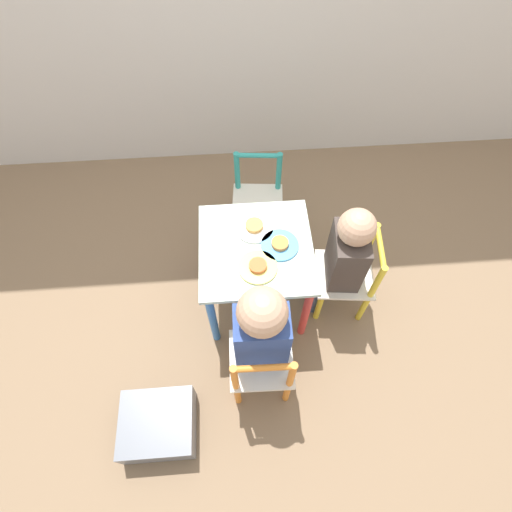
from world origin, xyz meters
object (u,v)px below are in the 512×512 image
object	(u,v)px
child_right	(342,256)
chair_orange	(261,365)
kids_table	(256,258)
plate_front	(258,267)
storage_bin	(158,425)
chair_yellow	(349,275)
chair_teal	(258,201)
plate_back	(254,227)
child_front	(261,332)
plate_right	(280,245)

from	to	relation	value
child_right	chair_orange	bearing A→B (deg)	-37.98
kids_table	plate_front	world-z (taller)	plate_front
storage_bin	chair_yellow	bearing A→B (deg)	32.20
kids_table	child_right	bearing A→B (deg)	-5.79
chair_orange	plate_front	size ratio (longest dim) A/B	3.11
chair_teal	plate_back	distance (m)	0.41
chair_teal	storage_bin	distance (m)	1.16
chair_yellow	plate_front	xyz separation A→B (m)	(-0.43, -0.06, 0.23)
plate_front	plate_back	bearing A→B (deg)	90.00
child_front	storage_bin	world-z (taller)	child_front
child_right	plate_front	world-z (taller)	child_right
child_right	plate_back	world-z (taller)	child_right
child_front	plate_front	world-z (taller)	child_front
child_right	storage_bin	distance (m)	1.06
child_front	plate_back	world-z (taller)	child_front
chair_orange	chair_teal	size ratio (longest dim) A/B	1.00
plate_right	chair_yellow	bearing A→B (deg)	-7.53
child_right	plate_right	bearing A→B (deg)	-92.13
chair_teal	chair_orange	bearing A→B (deg)	-87.95
plate_back	chair_orange	bearing A→B (deg)	-90.98
child_right	plate_front	size ratio (longest dim) A/B	4.34
chair_orange	child_right	bearing A→B (deg)	-132.56
chair_orange	storage_bin	world-z (taller)	chair_orange
plate_right	chair_teal	bearing A→B (deg)	97.94
child_right	child_front	bearing A→B (deg)	-42.46
child_front	plate_right	size ratio (longest dim) A/B	4.80
chair_orange	chair_yellow	xyz separation A→B (m)	(0.44, 0.39, 0.00)
chair_orange	plate_back	world-z (taller)	chair_orange
child_right	plate_front	xyz separation A→B (m)	(-0.37, -0.06, 0.06)
chair_yellow	child_front	world-z (taller)	child_front
chair_orange	chair_teal	world-z (taller)	same
kids_table	chair_teal	distance (m)	0.46
child_front	plate_front	bearing A→B (deg)	-90.44
child_right	plate_right	distance (m)	0.28
plate_back	child_right	bearing A→B (deg)	-20.44
plate_front	chair_teal	bearing A→B (deg)	85.68
chair_orange	child_right	size ratio (longest dim) A/B	0.72
chair_teal	child_front	xyz separation A→B (m)	(-0.05, -0.81, 0.22)
plate_right	plate_back	size ratio (longest dim) A/B	0.95
chair_yellow	chair_orange	bearing A→B (deg)	-42.71
kids_table	child_front	distance (m)	0.39
chair_yellow	plate_front	bearing A→B (deg)	-76.73
chair_yellow	plate_front	size ratio (longest dim) A/B	3.11
chair_teal	plate_right	world-z (taller)	chair_teal
chair_teal	plate_right	distance (m)	0.49
plate_right	storage_bin	xyz separation A→B (m)	(-0.56, -0.60, -0.40)
chair_orange	plate_right	size ratio (longest dim) A/B	3.13
chair_orange	chair_teal	xyz separation A→B (m)	(0.05, 0.87, 0.00)
plate_right	plate_front	bearing A→B (deg)	-135.00
child_front	storage_bin	bearing A→B (deg)	28.13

